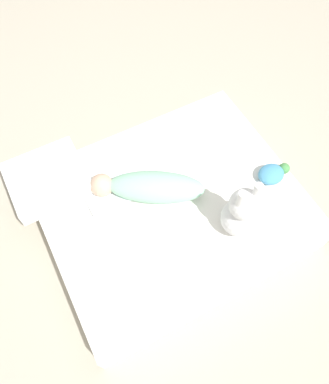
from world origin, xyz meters
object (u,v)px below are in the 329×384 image
Objects in this scene: pillow at (48,179)px; bunny_plush at (242,213)px; turtle_plush at (273,173)px; swaddled_baby at (149,187)px.

pillow is 1.06× the size of bunny_plush.
pillow is 2.08× the size of turtle_plush.
pillow is (-0.38, 0.26, -0.02)m from swaddled_baby.
swaddled_baby is at bearing 129.18° from bunny_plush.
swaddled_baby is 0.46m from pillow.
pillow is 1.02m from turtle_plush.
bunny_plush is (0.64, -0.58, 0.09)m from pillow.
swaddled_baby is 1.51× the size of bunny_plush.
bunny_plush is 1.96× the size of turtle_plush.
bunny_plush is 0.32m from turtle_plush.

